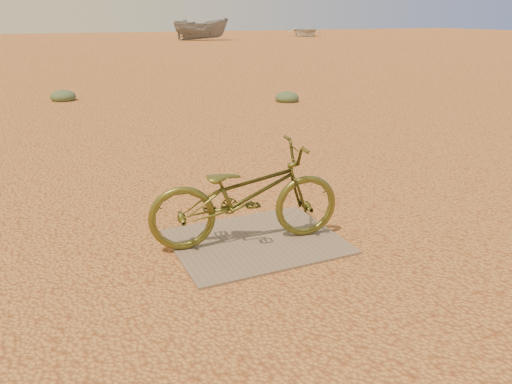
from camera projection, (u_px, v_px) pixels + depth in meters
name	position (u px, v px, depth m)	size (l,w,h in m)	color
ground	(215.00, 233.00, 4.92)	(120.00, 120.00, 0.00)	#C98945
plywood_board	(256.00, 241.00, 4.72)	(1.54, 1.24, 0.02)	#765E51
bicycle	(246.00, 195.00, 4.54)	(0.62, 1.77, 0.93)	#52521D
boat_mid_right	(201.00, 29.00, 41.16)	(1.69, 4.50, 1.74)	slate
boat_far_right	(305.00, 31.00, 49.42)	(3.54, 4.96, 1.03)	silver
kale_a	(64.00, 100.00, 12.50)	(0.61, 0.61, 0.34)	#516445
kale_b	(287.00, 101.00, 12.36)	(0.59, 0.59, 0.32)	#516445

